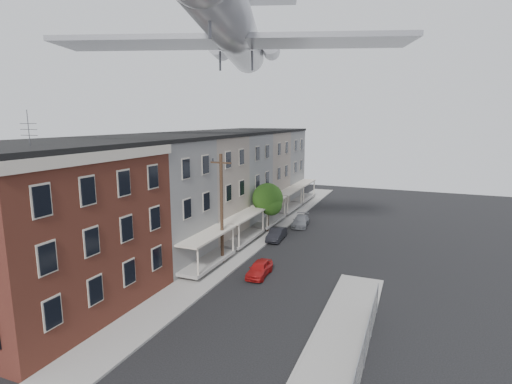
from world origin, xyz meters
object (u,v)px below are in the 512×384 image
(street_tree, at_px, (269,200))
(car_far, at_px, (301,221))
(car_near, at_px, (259,269))
(car_mid, at_px, (277,234))
(airplane, at_px, (235,32))
(utility_pole, at_px, (222,208))

(street_tree, xyz_separation_m, car_far, (2.42, 3.74, -2.87))
(car_near, distance_m, car_mid, 9.22)
(car_far, bearing_deg, airplane, -114.08)
(airplane, bearing_deg, car_far, 73.53)
(utility_pole, bearing_deg, car_near, -19.32)
(car_near, bearing_deg, car_mid, 98.70)
(car_near, xyz_separation_m, car_far, (-1.05, 14.99, 0.01))
(airplane, bearing_deg, utility_pole, -85.59)
(car_near, bearing_deg, car_far, 91.45)
(car_near, bearing_deg, street_tree, 104.60)
(utility_pole, xyz_separation_m, airplane, (-0.27, 3.45, 14.00))
(street_tree, distance_m, airplane, 16.56)
(car_mid, height_order, car_far, car_mid)
(airplane, bearing_deg, car_mid, 62.01)
(utility_pole, height_order, car_far, utility_pole)
(utility_pole, distance_m, car_near, 5.75)
(car_mid, distance_m, airplane, 18.71)
(car_mid, relative_size, airplane, 0.12)
(street_tree, bearing_deg, car_mid, -52.89)
(utility_pole, height_order, street_tree, utility_pole)
(car_far, relative_size, airplane, 0.13)
(utility_pole, relative_size, car_near, 2.68)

